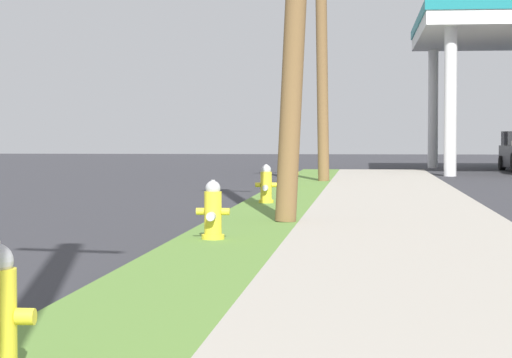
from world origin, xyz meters
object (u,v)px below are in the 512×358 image
at_px(fire_hydrant_fourth, 290,174).
at_px(utility_pole_background, 322,28).
at_px(fire_hydrant_third, 266,186).
at_px(fire_hydrant_second, 213,213).

height_order(fire_hydrant_fourth, utility_pole_background, utility_pole_background).
relative_size(fire_hydrant_third, fire_hydrant_fourth, 1.00).
relative_size(fire_hydrant_third, utility_pole_background, 0.09).
xyz_separation_m(fire_hydrant_third, utility_pole_background, (0.64, 10.03, 4.03)).
bearing_deg(fire_hydrant_fourth, fire_hydrant_second, -90.00).
xyz_separation_m(fire_hydrant_second, utility_pole_background, (0.63, 17.31, 4.03)).
bearing_deg(fire_hydrant_second, utility_pole_background, 87.92).
distance_m(fire_hydrant_third, utility_pole_background, 10.83).
bearing_deg(fire_hydrant_third, fire_hydrant_fourth, 89.90).
xyz_separation_m(fire_hydrant_third, fire_hydrant_fourth, (0.01, 6.43, 0.00)).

